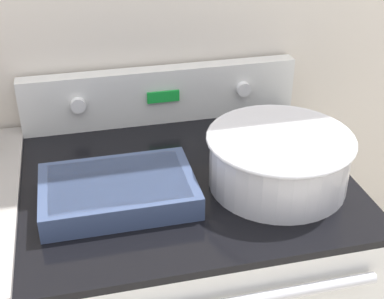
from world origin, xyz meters
The scene contains 4 objects.
control_panel centered at (0.00, 0.64, 0.99)m, with size 0.77×0.07×0.16m.
mixing_bowl centered at (0.20, 0.25, 0.98)m, with size 0.34×0.34×0.13m.
casserole_dish centered at (-0.17, 0.26, 0.94)m, with size 0.34×0.23×0.06m.
ladle centered at (0.37, 0.32, 0.94)m, with size 0.07×0.29×0.07m.
Camera 1 is at (-0.24, -0.73, 1.60)m, focal length 50.00 mm.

